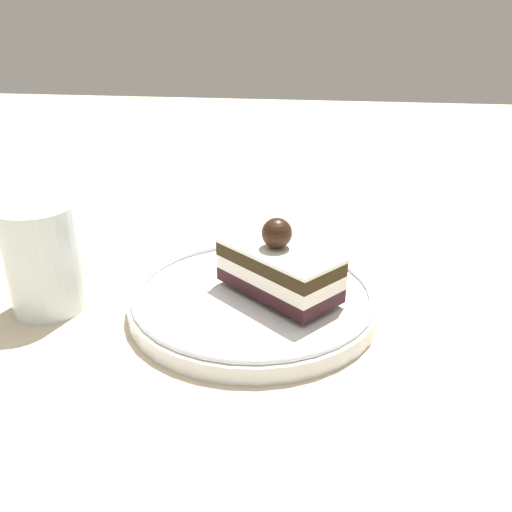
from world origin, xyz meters
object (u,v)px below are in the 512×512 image
at_px(dessert_plate, 256,298).
at_px(drink_glass_near, 44,265).
at_px(fork, 250,250).
at_px(cake_slice, 279,267).

relative_size(dessert_plate, drink_glass_near, 2.32).
bearing_deg(fork, dessert_plate, 102.76).
height_order(fork, drink_glass_near, drink_glass_near).
distance_m(dessert_plate, drink_glass_near, 0.18).
xyz_separation_m(cake_slice, drink_glass_near, (0.19, 0.02, -0.00)).
height_order(cake_slice, drink_glass_near, drink_glass_near).
relative_size(cake_slice, drink_glass_near, 1.23).
relative_size(dessert_plate, fork, 1.71).
distance_m(dessert_plate, fork, 0.08).
distance_m(fork, drink_glass_near, 0.19).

